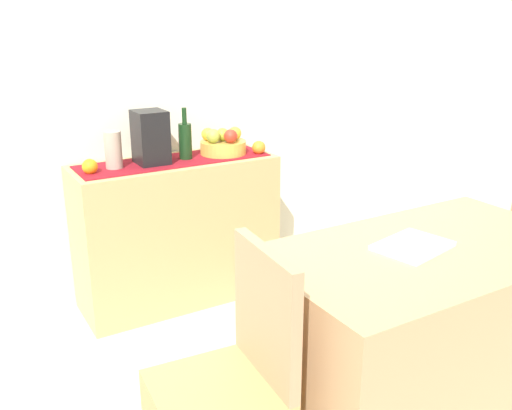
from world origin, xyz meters
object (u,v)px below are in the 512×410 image
Objects in this scene: fruit_bowl at (223,147)px; ceramic_vase at (113,150)px; coffee_maker at (150,138)px; dining_table at (420,331)px; open_book at (413,246)px; wine_bottle at (185,140)px; sideboard_console at (178,232)px.

ceramic_vase is at bearing 180.00° from fruit_bowl.
coffee_maker is 0.22× the size of dining_table.
open_book is at bearing -69.72° from coffee_maker.
wine_bottle is at bearing -180.00° from fruit_bowl.
ceramic_vase is 1.59m from open_book.
coffee_maker reaches higher than fruit_bowl.
open_book is (0.32, -1.40, -0.19)m from wine_bottle.
fruit_bowl is at bearing 0.00° from wine_bottle.
sideboard_console is 0.61m from ceramic_vase.
fruit_bowl is 0.24m from wine_bottle.
coffee_maker is at bearing 0.00° from ceramic_vase.
ceramic_vase is at bearing 180.00° from sideboard_console.
sideboard_console is 4.28× the size of fruit_bowl.
wine_bottle is 1.45m from open_book.
coffee_maker is at bearing 112.11° from dining_table.
fruit_bowl is at bearing 81.13° from open_book.
fruit_bowl is at bearing 0.00° from coffee_maker.
dining_table is at bearing -35.53° from open_book.
wine_bottle reaches higher than ceramic_vase.
ceramic_vase is at bearing 104.83° from open_book.
coffee_maker is at bearing 180.00° from fruit_bowl.
coffee_maker is (-0.43, 0.00, 0.10)m from fruit_bowl.
fruit_bowl reaches higher than dining_table.
sideboard_console is 5.66× the size of ceramic_vase.
wine_bottle is 1.45× the size of ceramic_vase.
wine_bottle reaches higher than open_book.
fruit_bowl is 0.64m from ceramic_vase.
wine_bottle is at bearing 90.44° from open_book.
open_book is at bearing -86.45° from fruit_bowl.
coffee_maker is 1.51m from open_book.
fruit_bowl is 0.93× the size of open_book.
coffee_maker is at bearing 180.00° from wine_bottle.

